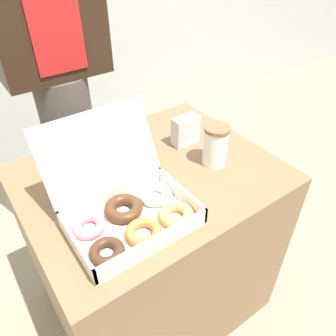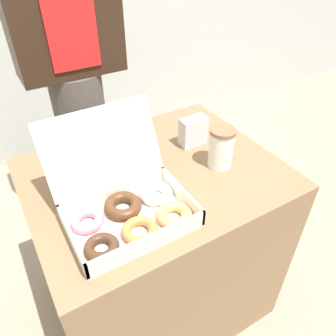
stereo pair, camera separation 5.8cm
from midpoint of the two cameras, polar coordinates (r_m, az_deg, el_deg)
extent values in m
plane|color=gray|center=(1.62, -0.63, -21.40)|extent=(14.00, 14.00, 0.00)
cube|color=brown|center=(1.32, -0.74, -13.26)|extent=(0.81, 0.65, 0.73)
cube|color=white|center=(0.90, -4.52, -9.47)|extent=(0.33, 0.22, 0.01)
cube|color=white|center=(0.84, -14.49, -12.01)|extent=(0.01, 0.22, 0.05)
cube|color=white|center=(0.93, 4.16, -4.64)|extent=(0.01, 0.22, 0.05)
cube|color=white|center=(0.81, -1.14, -12.89)|extent=(0.33, 0.01, 0.05)
cube|color=white|center=(0.95, -7.52, -4.24)|extent=(0.33, 0.01, 0.05)
cube|color=white|center=(0.91, -9.55, 3.45)|extent=(0.33, 0.11, 0.20)
torus|color=#422819|center=(0.83, -9.48, -13.54)|extent=(0.12, 0.12, 0.03)
torus|color=pink|center=(0.89, -12.07, -9.02)|extent=(0.12, 0.12, 0.03)
torus|color=#A87038|center=(0.85, -2.99, -10.92)|extent=(0.11, 0.11, 0.03)
torus|color=#4C2D19|center=(0.92, -6.03, -6.62)|extent=(0.13, 0.13, 0.03)
torus|color=tan|center=(0.89, 2.97, -8.26)|extent=(0.12, 0.12, 0.03)
torus|color=white|center=(0.95, -0.39, -4.48)|extent=(0.10, 0.10, 0.03)
cylinder|color=white|center=(1.07, 10.74, 3.16)|extent=(0.08, 0.08, 0.13)
cylinder|color=brown|center=(1.03, 11.18, 6.30)|extent=(0.08, 0.08, 0.01)
cube|color=silver|center=(1.17, 5.83, 6.32)|extent=(0.10, 0.05, 0.10)
cylinder|color=#4C4742|center=(1.65, -12.66, 1.65)|extent=(0.23, 0.23, 0.88)
cube|color=red|center=(1.29, -15.35, 23.63)|extent=(0.18, 0.01, 0.35)
camera|label=1|loc=(0.03, -88.07, 1.50)|focal=35.00mm
camera|label=2|loc=(0.03, 91.93, -1.50)|focal=35.00mm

